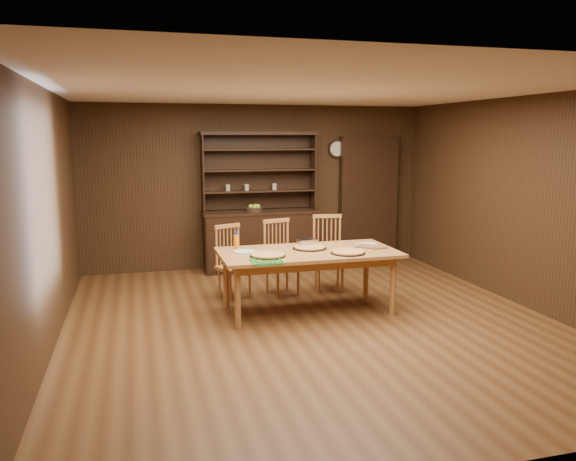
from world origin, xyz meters
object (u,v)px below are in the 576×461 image
object	(u,v)px
chair_left	(231,259)
chair_right	(328,250)
china_hutch	(260,232)
juice_bottle	(236,241)
chair_center	(280,255)
dining_table	(308,257)

from	to	relation	value
chair_left	chair_right	bearing A→B (deg)	-20.85
china_hutch	chair_left	bearing A→B (deg)	-116.31
china_hutch	chair_left	world-z (taller)	china_hutch
china_hutch	juice_bottle	distance (m)	2.09
chair_left	chair_center	bearing A→B (deg)	-23.96
chair_center	chair_right	world-z (taller)	chair_right
chair_right	chair_left	bearing A→B (deg)	-169.37
chair_left	juice_bottle	world-z (taller)	chair_left
chair_left	juice_bottle	distance (m)	0.61
chair_left	juice_bottle	xyz separation A→B (m)	(-0.02, -0.50, 0.34)
chair_center	juice_bottle	size ratio (longest dim) A/B	4.93
dining_table	china_hutch	bearing A→B (deg)	91.75
china_hutch	juice_bottle	bearing A→B (deg)	-110.61
chair_left	chair_right	world-z (taller)	chair_right
china_hutch	juice_bottle	xyz separation A→B (m)	(-0.73, -1.94, 0.25)
dining_table	chair_right	size ratio (longest dim) A/B	2.05
chair_left	chair_right	xyz separation A→B (m)	(1.36, 0.02, 0.04)
dining_table	juice_bottle	world-z (taller)	juice_bottle
china_hutch	dining_table	bearing A→B (deg)	-88.25
chair_center	chair_right	xyz separation A→B (m)	(0.70, 0.05, 0.02)
chair_left	chair_right	size ratio (longest dim) A/B	0.93
china_hutch	dining_table	world-z (taller)	china_hutch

